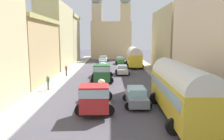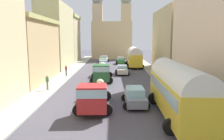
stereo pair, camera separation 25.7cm
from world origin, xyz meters
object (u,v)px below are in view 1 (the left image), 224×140
object	(u,v)px
parked_bus_1	(134,56)
car_4	(122,70)
cargo_truck_1	(102,72)
pedestrian_0	(66,70)
cargo_truck_0	(95,95)
car_3	(136,96)
car_0	(100,71)
car_5	(120,60)
car_2	(103,59)
pedestrian_2	(48,82)
car_1	(103,64)
parked_bus_0	(179,87)

from	to	relation	value
parked_bus_1	car_4	world-z (taller)	parked_bus_1
cargo_truck_1	pedestrian_0	world-z (taller)	cargo_truck_1
parked_bus_1	cargo_truck_0	bearing A→B (deg)	-102.69
car_3	car_0	bearing A→B (deg)	104.77
car_3	car_5	world-z (taller)	car_5
car_5	parked_bus_1	bearing A→B (deg)	-63.49
car_2	car_5	xyz separation A→B (m)	(4.00, -3.36, -0.02)
car_0	car_2	bearing A→B (deg)	90.53
pedestrian_2	car_2	bearing A→B (deg)	80.01
cargo_truck_0	car_1	xyz separation A→B (m)	(-0.23, 24.01, -0.43)
cargo_truck_0	car_4	distance (m)	17.73
car_4	parked_bus_1	bearing A→B (deg)	72.48
car_4	pedestrian_0	size ratio (longest dim) A/B	2.32
car_4	pedestrian_2	bearing A→B (deg)	-127.99
parked_bus_0	car_1	distance (m)	26.24
car_4	car_5	xyz separation A→B (m)	(0.34, 14.11, 0.04)
car_2	pedestrian_0	xyz separation A→B (m)	(-4.85, -19.88, 0.21)
car_2	car_5	bearing A→B (deg)	-40.05
car_5	car_3	bearing A→B (deg)	-90.01
cargo_truck_1	pedestrian_2	size ratio (longest dim) A/B	3.95
parked_bus_1	car_3	size ratio (longest dim) A/B	2.43
cargo_truck_1	car_2	world-z (taller)	cargo_truck_1
cargo_truck_1	car_2	size ratio (longest dim) A/B	1.69
car_2	car_5	distance (m)	5.22
car_0	car_5	xyz separation A→B (m)	(3.82, 15.73, 0.05)
cargo_truck_0	car_1	world-z (taller)	cargo_truck_0
car_5	cargo_truck_1	bearing A→B (deg)	-99.32
cargo_truck_0	car_5	bearing A→B (deg)	83.76
pedestrian_0	parked_bus_1	bearing A→B (deg)	45.23
car_5	car_0	bearing A→B (deg)	-103.66
car_4	car_5	size ratio (longest dim) A/B	1.11
parked_bus_1	cargo_truck_1	world-z (taller)	parked_bus_1
car_3	pedestrian_2	world-z (taller)	pedestrian_2
car_2	pedestrian_2	size ratio (longest dim) A/B	2.34
car_3	cargo_truck_0	bearing A→B (deg)	-158.42
car_5	pedestrian_2	distance (m)	26.82
cargo_truck_1	cargo_truck_0	bearing A→B (deg)	-90.63
car_1	car_4	world-z (taller)	car_1
car_0	car_2	world-z (taller)	car_2
cargo_truck_0	cargo_truck_1	size ratio (longest dim) A/B	0.94
car_0	pedestrian_2	xyz separation A→B (m)	(-5.21, -9.52, 0.27)
parked_bus_0	cargo_truck_1	size ratio (longest dim) A/B	1.42
parked_bus_1	car_3	world-z (taller)	parked_bus_1
cargo_truck_0	car_5	xyz separation A→B (m)	(3.45, 31.56, -0.43)
car_5	pedestrian_0	distance (m)	18.74
cargo_truck_1	car_0	bearing A→B (deg)	96.22
car_0	parked_bus_0	bearing A→B (deg)	-69.14
cargo_truck_0	car_3	world-z (taller)	cargo_truck_0
parked_bus_0	pedestrian_2	world-z (taller)	parked_bus_0
car_5	pedestrian_0	size ratio (longest dim) A/B	2.09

